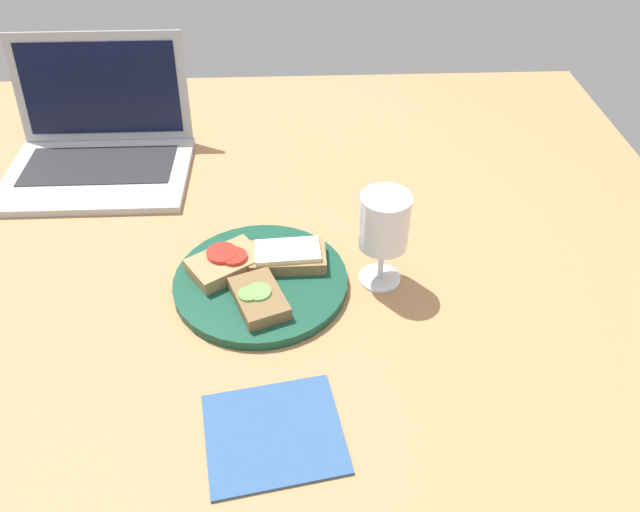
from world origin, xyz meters
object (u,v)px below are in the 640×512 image
Objects in this scene: plate at (259,282)px; wine_glass at (384,225)px; sandwich_with_tomato at (226,263)px; napkin at (274,433)px; sandwich_with_cheese at (288,256)px; laptop at (99,143)px; sandwich_with_cucumber at (262,298)px.

wine_glass reaches higher than plate.
wine_glass is at bearing -3.53° from sandwich_with_tomato.
sandwich_with_cheese is at bearing 86.34° from napkin.
wine_glass is at bearing -35.50° from laptop.
wine_glass is (13.30, -2.48, 7.23)cm from sandwich_with_cheese.
laptop reaches higher than sandwich_with_cucumber.
sandwich_with_tomato is at bearing -172.98° from sandwich_with_cheese.
laptop is 67.50cm from napkin.
wine_glass is 0.95× the size of napkin.
plate is at bearing -142.63° from sandwich_with_cheese.
sandwich_with_tomato is 23.44cm from wine_glass.
napkin is (-1.80, -28.10, -2.54)cm from sandwich_with_cheese.
laptop is at bearing 127.47° from sandwich_with_cucumber.
sandwich_with_tomato reaches higher than sandwich_with_cucumber.
sandwich_with_cucumber is 0.74× the size of wine_glass.
napkin is (32.05, -59.26, -4.22)cm from laptop.
laptop reaches higher than plate.
plate is at bearing 95.41° from napkin.
wine_glass is 58.18cm from laptop.
sandwich_with_tomato reaches higher than sandwich_with_cheese.
wine_glass is at bearing 2.30° from plate.
sandwich_with_cheese is at bearing 7.02° from sandwich_with_tomato.
wine_glass is 0.45× the size of laptop.
wine_glass is at bearing 19.27° from sandwich_with_cucumber.
sandwich_with_cucumber is at bearing -53.36° from sandwich_with_tomato.
wine_glass is (16.85, 5.89, 7.42)cm from sandwich_with_cucumber.
sandwich_with_tomato is (-5.40, 7.26, 0.20)cm from sandwich_with_cucumber.
napkin is (7.15, -27.00, -2.55)cm from sandwich_with_tomato.
sandwich_with_cheese is 28.27cm from napkin.
napkin is at bearing -75.16° from sandwich_with_tomato.
laptop reaches higher than wine_glass.
sandwich_with_cucumber is at bearing -160.73° from wine_glass.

